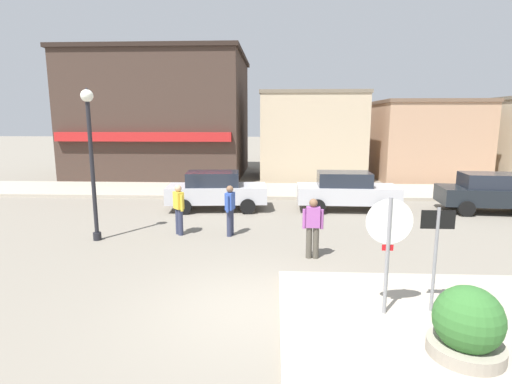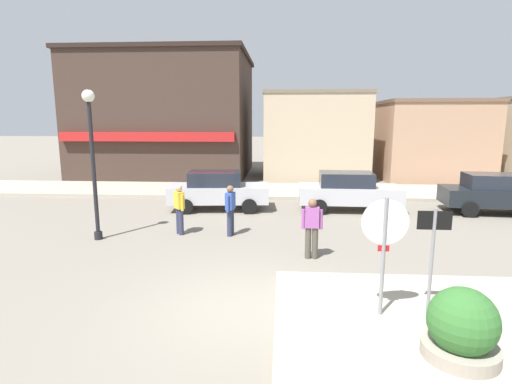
{
  "view_description": "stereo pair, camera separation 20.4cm",
  "coord_description": "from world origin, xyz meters",
  "views": [
    {
      "loc": [
        0.43,
        -7.21,
        3.63
      ],
      "look_at": [
        -0.15,
        4.5,
        1.5
      ],
      "focal_mm": 28.0,
      "sensor_mm": 36.0,
      "label": 1
    },
    {
      "loc": [
        0.63,
        -7.2,
        3.63
      ],
      "look_at": [
        -0.15,
        4.5,
        1.5
      ],
      "focal_mm": 28.0,
      "sensor_mm": 36.0,
      "label": 2
    }
  ],
  "objects": [
    {
      "name": "ground_plane",
      "position": [
        0.0,
        0.0,
        0.0
      ],
      "size": [
        160.0,
        160.0,
        0.0
      ],
      "primitive_type": "plane",
      "color": "gray"
    },
    {
      "name": "sidewalk_corner",
      "position": [
        3.73,
        -0.78,
        0.07
      ],
      "size": [
        6.4,
        4.8,
        0.15
      ],
      "primitive_type": "cube",
      "color": "#A89E8C",
      "rests_on": "ground"
    },
    {
      "name": "kerb_far",
      "position": [
        0.0,
        12.78,
        0.07
      ],
      "size": [
        80.0,
        4.0,
        0.15
      ],
      "primitive_type": "cube",
      "color": "#A89E8C",
      "rests_on": "ground"
    },
    {
      "name": "stop_sign",
      "position": [
        2.43,
        -0.32,
        1.52
      ],
      "size": [
        0.82,
        0.07,
        2.3
      ],
      "color": "gray",
      "rests_on": "ground"
    },
    {
      "name": "one_way_sign",
      "position": [
        3.32,
        -0.19,
        1.33
      ],
      "size": [
        0.6,
        0.06,
        2.1
      ],
      "color": "gray",
      "rests_on": "ground"
    },
    {
      "name": "planter",
      "position": [
        3.29,
        -1.6,
        0.56
      ],
      "size": [
        1.1,
        1.1,
        1.23
      ],
      "color": "gray",
      "rests_on": "ground"
    },
    {
      "name": "lamp_post",
      "position": [
        -5.0,
        4.29,
        2.96
      ],
      "size": [
        0.36,
        0.36,
        4.54
      ],
      "color": "black",
      "rests_on": "ground"
    },
    {
      "name": "parked_car_nearest",
      "position": [
        -1.99,
        8.68,
        0.81
      ],
      "size": [
        4.13,
        2.14,
        1.56
      ],
      "color": "#B7B7BC",
      "rests_on": "ground"
    },
    {
      "name": "parked_car_second",
      "position": [
        3.3,
        8.83,
        0.81
      ],
      "size": [
        4.04,
        1.95,
        1.56
      ],
      "color": "#B7B7BC",
      "rests_on": "ground"
    },
    {
      "name": "parked_car_third",
      "position": [
        8.97,
        8.68,
        0.81
      ],
      "size": [
        4.14,
        2.16,
        1.56
      ],
      "color": "black",
      "rests_on": "ground"
    },
    {
      "name": "pedestrian_crossing_near",
      "position": [
        -0.99,
        4.97,
        0.87
      ],
      "size": [
        0.3,
        0.56,
        1.61
      ],
      "color": "#2D334C",
      "rests_on": "ground"
    },
    {
      "name": "pedestrian_crossing_far",
      "position": [
        -2.63,
        5.0,
        0.87
      ],
      "size": [
        0.42,
        0.48,
        1.61
      ],
      "color": "#2D334C",
      "rests_on": "ground"
    },
    {
      "name": "pedestrian_kerb_side",
      "position": [
        1.42,
        2.99,
        0.87
      ],
      "size": [
        0.55,
        0.24,
        1.61
      ],
      "color": "#4C473D",
      "rests_on": "ground"
    },
    {
      "name": "building_corner_shop",
      "position": [
        -6.91,
        19.22,
        3.86
      ],
      "size": [
        10.66,
        9.38,
        7.72
      ],
      "color": "#3D2D26",
      "rests_on": "ground"
    },
    {
      "name": "building_storefront_left_near",
      "position": [
        2.61,
        18.13,
        2.65
      ],
      "size": [
        6.27,
        5.32,
        5.29
      ],
      "color": "tan",
      "rests_on": "ground"
    },
    {
      "name": "building_storefront_left_mid",
      "position": [
        9.64,
        19.07,
        2.39
      ],
      "size": [
        6.02,
        7.53,
        4.77
      ],
      "color": "tan",
      "rests_on": "ground"
    }
  ]
}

